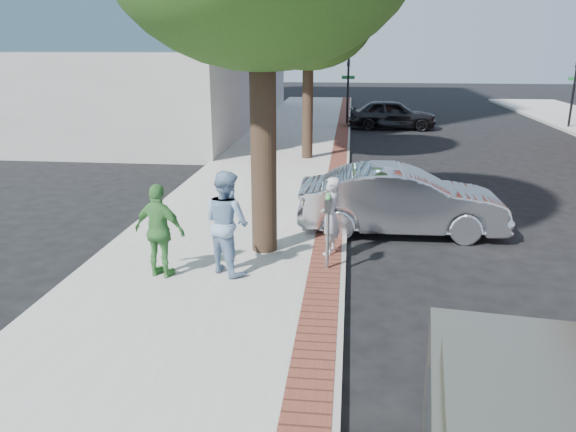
# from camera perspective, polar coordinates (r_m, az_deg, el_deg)

# --- Properties ---
(ground) EXTENTS (120.00, 120.00, 0.00)m
(ground) POSITION_cam_1_polar(r_m,az_deg,el_deg) (10.03, -0.58, -8.06)
(ground) COLOR black
(ground) RESTS_ON ground
(sidewalk) EXTENTS (5.00, 60.00, 0.15)m
(sidewalk) POSITION_cam_1_polar(r_m,az_deg,el_deg) (17.71, -2.29, 3.34)
(sidewalk) COLOR #9E9991
(sidewalk) RESTS_ON ground
(brick_strip) EXTENTS (0.60, 60.00, 0.01)m
(brick_strip) POSITION_cam_1_polar(r_m,az_deg,el_deg) (17.51, 4.86, 3.39)
(brick_strip) COLOR brown
(brick_strip) RESTS_ON sidewalk
(curb) EXTENTS (0.10, 60.00, 0.15)m
(curb) POSITION_cam_1_polar(r_m,az_deg,el_deg) (17.52, 5.99, 3.10)
(curb) COLOR gray
(curb) RESTS_ON ground
(office_base) EXTENTS (18.20, 22.20, 4.00)m
(office_base) POSITION_cam_1_polar(r_m,az_deg,el_deg) (34.15, -18.51, 12.34)
(office_base) COLOR gray
(office_base) RESTS_ON ground
(signal_near) EXTENTS (0.70, 0.15, 3.80)m
(signal_near) POSITION_cam_1_polar(r_m,az_deg,el_deg) (31.08, 6.12, 13.18)
(signal_near) COLOR black
(signal_near) RESTS_ON ground
(signal_far) EXTENTS (0.70, 0.15, 3.80)m
(signal_far) POSITION_cam_1_polar(r_m,az_deg,el_deg) (33.11, 27.07, 11.70)
(signal_far) COLOR black
(signal_far) RESTS_ON ground
(tree_far) EXTENTS (4.80, 4.80, 7.14)m
(tree_far) POSITION_cam_1_polar(r_m,az_deg,el_deg) (21.11, 2.10, 19.81)
(tree_far) COLOR black
(tree_far) RESTS_ON sidewalk
(parking_meter) EXTENTS (0.12, 0.32, 1.47)m
(parking_meter) POSITION_cam_1_polar(r_m,az_deg,el_deg) (10.44, 4.07, 0.01)
(parking_meter) COLOR gray
(parking_meter) RESTS_ON sidewalk
(person_gray) EXTENTS (0.46, 0.63, 1.59)m
(person_gray) POSITION_cam_1_polar(r_m,az_deg,el_deg) (11.32, 4.30, 0.00)
(person_gray) COLOR #ABABB0
(person_gray) RESTS_ON sidewalk
(person_officer) EXTENTS (1.20, 1.16, 1.94)m
(person_officer) POSITION_cam_1_polar(r_m,az_deg,el_deg) (10.38, -6.26, -0.63)
(person_officer) COLOR #7B9DBF
(person_officer) RESTS_ON sidewalk
(person_green) EXTENTS (1.10, 0.67, 1.74)m
(person_green) POSITION_cam_1_polar(r_m,az_deg,el_deg) (10.41, -12.90, -1.50)
(person_green) COLOR #41873D
(person_green) RESTS_ON sidewalk
(sedan_silver) EXTENTS (4.78, 1.76, 1.56)m
(sedan_silver) POSITION_cam_1_polar(r_m,az_deg,el_deg) (13.30, 11.41, 1.54)
(sedan_silver) COLOR silver
(sedan_silver) RESTS_ON ground
(bg_car) EXTENTS (4.56, 1.86, 1.55)m
(bg_car) POSITION_cam_1_polar(r_m,az_deg,el_deg) (30.43, 10.54, 10.13)
(bg_car) COLOR black
(bg_car) RESTS_ON ground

